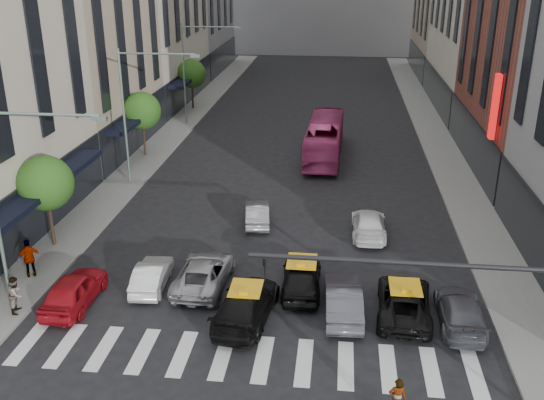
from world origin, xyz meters
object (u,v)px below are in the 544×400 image
(streetlamp_mid, at_px, (137,99))
(taxi_left, at_px, (246,304))
(car_white_front, at_px, (152,275))
(pedestrian_near, at_px, (16,294))
(taxi_center, at_px, (302,276))
(car_red, at_px, (74,290))
(pedestrian_far, at_px, (29,258))
(bus, at_px, (324,139))
(streetlamp_far, at_px, (194,61))
(streetlamp_near, at_px, (12,184))

(streetlamp_mid, height_order, taxi_left, streetlamp_mid)
(car_white_front, xyz_separation_m, pedestrian_near, (-5.10, -2.96, 0.36))
(taxi_center, relative_size, pedestrian_near, 2.65)
(car_red, height_order, pedestrian_near, pedestrian_near)
(streetlamp_mid, relative_size, pedestrian_far, 4.70)
(taxi_left, distance_m, pedestrian_far, 11.11)
(pedestrian_near, bearing_deg, taxi_center, -85.24)
(bus, bearing_deg, streetlamp_far, -33.60)
(streetlamp_far, height_order, pedestrian_far, streetlamp_far)
(pedestrian_near, height_order, pedestrian_far, pedestrian_far)
(taxi_left, height_order, bus, bus)
(streetlamp_mid, xyz_separation_m, bus, (12.13, 7.43, -4.41))
(car_red, distance_m, bus, 25.14)
(taxi_center, bearing_deg, streetlamp_near, 12.06)
(pedestrian_far, bearing_deg, streetlamp_near, 83.14)
(taxi_left, xyz_separation_m, bus, (2.55, 23.20, 0.75))
(streetlamp_far, distance_m, taxi_center, 31.83)
(car_red, distance_m, taxi_center, 10.27)
(streetlamp_near, xyz_separation_m, car_white_front, (4.75, 2.44, -5.27))
(streetlamp_mid, distance_m, bus, 14.90)
(streetlamp_near, distance_m, bus, 26.75)
(pedestrian_far, bearing_deg, taxi_left, 134.40)
(pedestrian_near, bearing_deg, car_red, -74.62)
(car_red, distance_m, taxi_left, 7.81)
(streetlamp_far, height_order, taxi_left, streetlamp_far)
(bus, relative_size, pedestrian_near, 6.36)
(taxi_left, height_order, taxi_center, taxi_center)
(taxi_center, distance_m, bus, 20.57)
(streetlamp_mid, relative_size, taxi_left, 1.75)
(taxi_left, relative_size, bus, 0.48)
(streetlamp_mid, relative_size, car_white_front, 2.36)
(car_red, height_order, taxi_left, taxi_left)
(streetlamp_near, distance_m, car_red, 5.48)
(car_red, height_order, pedestrian_far, pedestrian_far)
(car_white_front, distance_m, pedestrian_far, 6.05)
(taxi_left, distance_m, bus, 23.36)
(pedestrian_far, bearing_deg, car_white_front, 145.43)
(streetlamp_near, height_order, pedestrian_near, streetlamp_near)
(streetlamp_mid, height_order, car_red, streetlamp_mid)
(streetlamp_far, bearing_deg, streetlamp_near, -90.00)
(taxi_left, xyz_separation_m, taxi_center, (2.19, 2.65, 0.02))
(streetlamp_near, relative_size, pedestrian_far, 4.70)
(streetlamp_far, xyz_separation_m, car_white_front, (4.75, -29.56, -5.27))
(car_white_front, xyz_separation_m, taxi_left, (4.83, -2.21, 0.12))
(streetlamp_mid, distance_m, car_white_front, 15.30)
(car_red, xyz_separation_m, taxi_center, (10.00, 2.34, 0.02))
(car_red, bearing_deg, car_white_front, -146.57)
(streetlamp_near, distance_m, car_white_front, 7.50)
(streetlamp_mid, relative_size, streetlamp_far, 1.00)
(taxi_left, bearing_deg, bus, -89.52)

